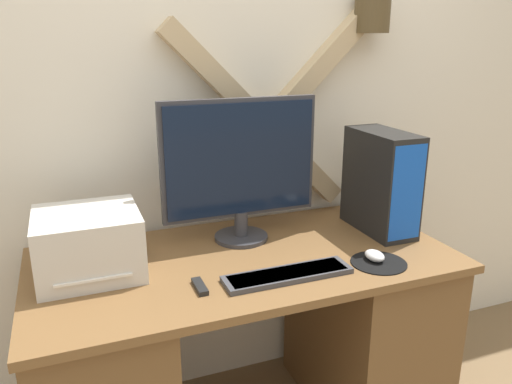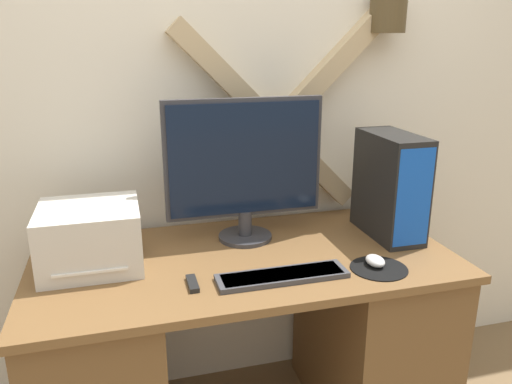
# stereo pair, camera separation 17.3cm
# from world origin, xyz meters

# --- Properties ---
(wall_back) EXTENTS (6.40, 0.20, 2.70)m
(wall_back) POSITION_xyz_m (0.01, 0.81, 1.35)
(wall_back) COLOR silver
(wall_back) RESTS_ON ground_plane
(desk) EXTENTS (1.53, 0.76, 0.80)m
(desk) POSITION_xyz_m (0.00, 0.38, 0.41)
(desk) COLOR brown
(desk) RESTS_ON ground_plane
(monitor) EXTENTS (0.62, 0.21, 0.56)m
(monitor) POSITION_xyz_m (0.04, 0.55, 1.10)
(monitor) COLOR #333338
(monitor) RESTS_ON desk
(keyboard) EXTENTS (0.44, 0.12, 0.02)m
(keyboard) POSITION_xyz_m (0.08, 0.17, 0.81)
(keyboard) COLOR #3D3D42
(keyboard) RESTS_ON desk
(mousepad) EXTENTS (0.20, 0.20, 0.00)m
(mousepad) POSITION_xyz_m (0.42, 0.15, 0.80)
(mousepad) COLOR black
(mousepad) RESTS_ON desk
(mouse) EXTENTS (0.06, 0.09, 0.04)m
(mouse) POSITION_xyz_m (0.42, 0.17, 0.82)
(mouse) COLOR silver
(mouse) RESTS_ON mousepad
(computer_tower) EXTENTS (0.16, 0.34, 0.42)m
(computer_tower) POSITION_xyz_m (0.61, 0.43, 1.01)
(computer_tower) COLOR black
(computer_tower) RESTS_ON desk
(printer) EXTENTS (0.34, 0.32, 0.22)m
(printer) POSITION_xyz_m (-0.54, 0.45, 0.91)
(printer) COLOR beige
(printer) RESTS_ON desk
(remote_control) EXTENTS (0.03, 0.11, 0.02)m
(remote_control) POSITION_xyz_m (-0.22, 0.20, 0.81)
(remote_control) COLOR black
(remote_control) RESTS_ON desk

